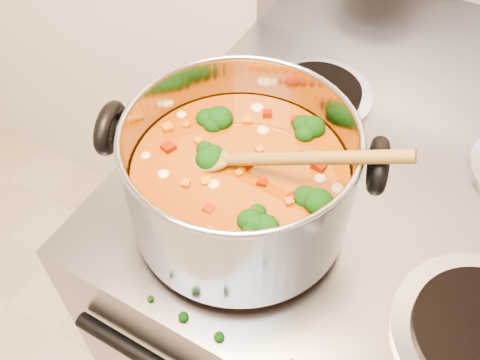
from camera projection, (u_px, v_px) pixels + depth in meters
name	position (u px, v px, depth m)	size (l,w,h in m)	color
electric_range	(342.00, 325.00, 1.14)	(0.77, 0.69, 1.08)	gray
stockpot	(240.00, 180.00, 0.70)	(0.36, 0.30, 0.18)	#9B9BA2
wooden_spoon	(254.00, 159.00, 0.66)	(0.28, 0.09, 0.12)	brown
cooktop_crumbs	(237.00, 231.00, 0.75)	(0.45, 0.26, 0.01)	black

